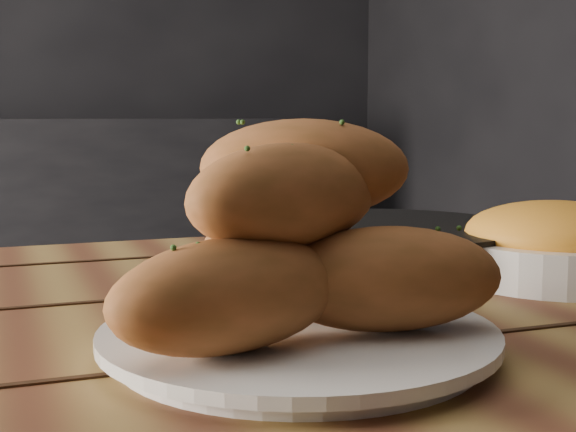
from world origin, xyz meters
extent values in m
cube|color=olive|center=(0.68, -0.59, 0.73)|extent=(1.63, 0.87, 0.04)
cylinder|color=white|center=(0.64, -0.69, 0.76)|extent=(0.24, 0.24, 0.01)
cylinder|color=white|center=(0.64, -0.69, 0.76)|extent=(0.26, 0.26, 0.01)
ellipsoid|color=#A5592D|center=(0.59, -0.73, 0.80)|extent=(0.17, 0.12, 0.07)
ellipsoid|color=#A5592D|center=(0.70, -0.71, 0.80)|extent=(0.17, 0.10, 0.07)
ellipsoid|color=#A5592D|center=(0.64, -0.63, 0.80)|extent=(0.10, 0.16, 0.07)
ellipsoid|color=#A5592D|center=(0.63, -0.69, 0.86)|extent=(0.17, 0.13, 0.07)
ellipsoid|color=#A5592D|center=(0.66, -0.66, 0.87)|extent=(0.16, 0.12, 0.07)
cylinder|color=black|center=(0.84, -0.43, 0.77)|extent=(0.28, 0.28, 0.03)
cylinder|color=black|center=(0.84, -0.43, 0.79)|extent=(0.29, 0.29, 0.02)
cylinder|color=white|center=(0.97, -0.54, 0.77)|extent=(0.21, 0.21, 0.04)
ellipsoid|color=orange|center=(0.97, -0.54, 0.80)|extent=(0.18, 0.18, 0.06)
camera|label=1|loc=(0.46, -1.17, 0.91)|focal=50.00mm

